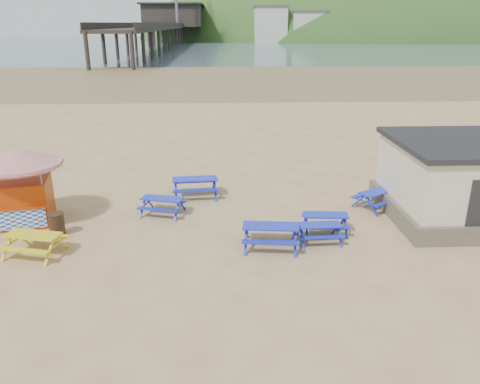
{
  "coord_description": "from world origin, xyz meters",
  "views": [
    {
      "loc": [
        0.1,
        -16.06,
        7.36
      ],
      "look_at": [
        0.84,
        1.5,
        1.0
      ],
      "focal_mm": 35.0,
      "sensor_mm": 36.0,
      "label": 1
    }
  ],
  "objects_px": {
    "picnic_table_blue_b": "(195,187)",
    "picnic_table_yellow": "(35,244)",
    "litter_bin": "(57,224)",
    "picnic_table_blue_a": "(163,206)",
    "ice_cream_kiosk": "(21,177)"
  },
  "relations": [
    {
      "from": "picnic_table_yellow",
      "to": "ice_cream_kiosk",
      "type": "xyz_separation_m",
      "value": [
        -1.35,
        2.85,
        1.47
      ]
    },
    {
      "from": "ice_cream_kiosk",
      "to": "litter_bin",
      "type": "relative_size",
      "value": 4.53
    },
    {
      "from": "picnic_table_yellow",
      "to": "picnic_table_blue_a",
      "type": "bearing_deg",
      "value": 55.07
    },
    {
      "from": "picnic_table_blue_b",
      "to": "ice_cream_kiosk",
      "type": "relative_size",
      "value": 0.55
    },
    {
      "from": "picnic_table_yellow",
      "to": "ice_cream_kiosk",
      "type": "distance_m",
      "value": 3.48
    },
    {
      "from": "picnic_table_blue_b",
      "to": "picnic_table_yellow",
      "type": "height_order",
      "value": "picnic_table_blue_b"
    },
    {
      "from": "picnic_table_blue_b",
      "to": "litter_bin",
      "type": "relative_size",
      "value": 2.51
    },
    {
      "from": "picnic_table_blue_a",
      "to": "picnic_table_blue_b",
      "type": "relative_size",
      "value": 0.92
    },
    {
      "from": "picnic_table_blue_a",
      "to": "picnic_table_yellow",
      "type": "relative_size",
      "value": 0.94
    },
    {
      "from": "litter_bin",
      "to": "picnic_table_blue_a",
      "type": "bearing_deg",
      "value": 27.1
    },
    {
      "from": "picnic_table_blue_b",
      "to": "picnic_table_yellow",
      "type": "distance_m",
      "value": 7.48
    },
    {
      "from": "ice_cream_kiosk",
      "to": "picnic_table_blue_b",
      "type": "bearing_deg",
      "value": 10.44
    },
    {
      "from": "picnic_table_yellow",
      "to": "litter_bin",
      "type": "bearing_deg",
      "value": 94.58
    },
    {
      "from": "picnic_table_blue_a",
      "to": "picnic_table_blue_b",
      "type": "xyz_separation_m",
      "value": [
        1.23,
        2.07,
        0.07
      ]
    },
    {
      "from": "picnic_table_yellow",
      "to": "ice_cream_kiosk",
      "type": "relative_size",
      "value": 0.54
    }
  ]
}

